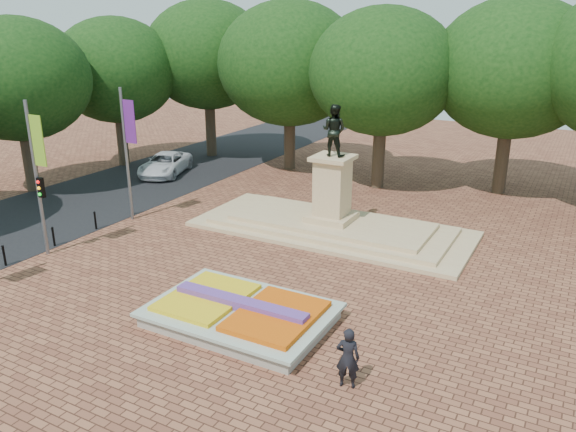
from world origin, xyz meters
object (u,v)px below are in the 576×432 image
Objects in this scene: flower_bed at (241,313)px; monument at (332,214)px; van at (165,164)px; pedestrian at (348,358)px.

monument is at bearing 95.87° from flower_bed.
pedestrian is (20.56, -16.35, 0.21)m from van.
van is at bearing 162.31° from monument.
flower_bed is 1.19× the size of van.
pedestrian is at bearing -63.70° from monument.
pedestrian is at bearing -57.75° from van.
van is at bearing 137.10° from flower_bed.
van reaches higher than flower_bed.
van is at bearing -53.89° from pedestrian.
flower_bed is at bearing -34.37° from pedestrian.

